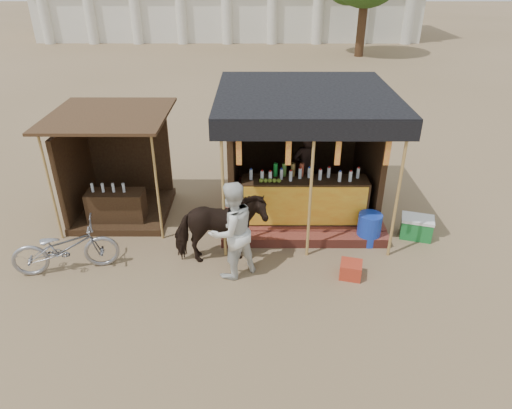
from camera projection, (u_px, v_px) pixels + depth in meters
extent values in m
plane|color=#846B4C|center=(256.00, 308.00, 7.63)|extent=(120.00, 120.00, 0.00)
cube|color=brown|center=(299.00, 203.00, 10.65)|extent=(3.40, 2.80, 0.22)
cube|color=brown|center=(305.00, 239.00, 9.29)|extent=(3.40, 0.35, 0.20)
cube|color=#352513|center=(304.00, 200.00, 9.54)|extent=(2.60, 0.55, 0.95)
cube|color=orange|center=(305.00, 206.00, 9.29)|extent=(2.50, 0.02, 0.88)
cube|color=#352513|center=(297.00, 129.00, 11.10)|extent=(3.00, 0.12, 2.50)
cube|color=#352513|center=(234.00, 148.00, 10.00)|extent=(0.12, 2.50, 2.50)
cube|color=#352513|center=(370.00, 149.00, 10.00)|extent=(0.12, 2.50, 2.50)
cube|color=black|center=(306.00, 93.00, 9.21)|extent=(3.60, 3.60, 0.06)
cube|color=black|center=(315.00, 131.00, 7.73)|extent=(3.60, 0.06, 0.36)
cylinder|color=tan|center=(223.00, 193.00, 8.34)|extent=(0.06, 0.06, 2.75)
cylinder|color=tan|center=(311.00, 193.00, 8.33)|extent=(0.06, 0.06, 2.75)
cylinder|color=tan|center=(398.00, 193.00, 8.33)|extent=(0.06, 0.06, 2.75)
cube|color=red|center=(239.00, 150.00, 7.94)|extent=(0.10, 0.02, 0.55)
cube|color=red|center=(288.00, 151.00, 7.94)|extent=(0.10, 0.02, 0.55)
cube|color=red|center=(338.00, 151.00, 7.94)|extent=(0.10, 0.02, 0.55)
cube|color=red|center=(388.00, 151.00, 7.93)|extent=(0.10, 0.02, 0.55)
imported|color=black|center=(305.00, 167.00, 10.32)|extent=(0.62, 0.47, 1.54)
cube|color=#352513|center=(125.00, 210.00, 10.41)|extent=(2.00, 2.00, 0.15)
cube|color=#352513|center=(130.00, 155.00, 10.78)|extent=(1.90, 0.10, 2.10)
cube|color=#352513|center=(76.00, 171.00, 9.95)|extent=(0.10, 1.90, 2.10)
cube|color=#472D19|center=(108.00, 115.00, 9.24)|extent=(2.40, 2.40, 0.06)
cylinder|color=tan|center=(51.00, 188.00, 8.97)|extent=(0.05, 0.05, 2.35)
cylinder|color=tan|center=(157.00, 188.00, 8.96)|extent=(0.05, 0.05, 2.35)
cube|color=#352513|center=(117.00, 208.00, 9.82)|extent=(1.20, 0.50, 0.80)
imported|color=black|center=(220.00, 229.00, 8.48)|extent=(1.81, 1.08, 1.43)
imported|color=gray|center=(65.00, 247.00, 8.33)|extent=(1.98, 1.10, 0.99)
imported|color=silver|center=(232.00, 231.00, 8.03)|extent=(1.14, 1.10, 1.85)
cylinder|color=#1738B3|center=(369.00, 229.00, 9.22)|extent=(0.63, 0.63, 0.66)
cube|color=#AC311C|center=(351.00, 270.00, 8.32)|extent=(0.46, 0.45, 0.30)
cube|color=#1A7630|center=(416.00, 228.00, 9.48)|extent=(0.71, 0.58, 0.40)
cube|color=white|center=(418.00, 219.00, 9.37)|extent=(0.74, 0.61, 0.06)
cylinder|color=silver|center=(45.00, 15.00, 29.99)|extent=(0.70, 0.70, 3.60)
cylinder|color=silver|center=(90.00, 15.00, 29.99)|extent=(0.70, 0.70, 3.60)
cylinder|color=silver|center=(136.00, 15.00, 29.98)|extent=(0.70, 0.70, 3.60)
cylinder|color=silver|center=(181.00, 15.00, 29.97)|extent=(0.70, 0.70, 3.60)
cylinder|color=silver|center=(227.00, 15.00, 29.96)|extent=(0.70, 0.70, 3.60)
cylinder|color=silver|center=(272.00, 15.00, 29.96)|extent=(0.70, 0.70, 3.60)
cylinder|color=silver|center=(318.00, 15.00, 29.95)|extent=(0.70, 0.70, 3.60)
cylinder|color=silver|center=(363.00, 15.00, 29.94)|extent=(0.70, 0.70, 3.60)
cylinder|color=silver|center=(409.00, 15.00, 29.93)|extent=(0.70, 0.70, 3.60)
cylinder|color=#382314|center=(362.00, 20.00, 25.98)|extent=(0.50, 0.50, 4.00)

